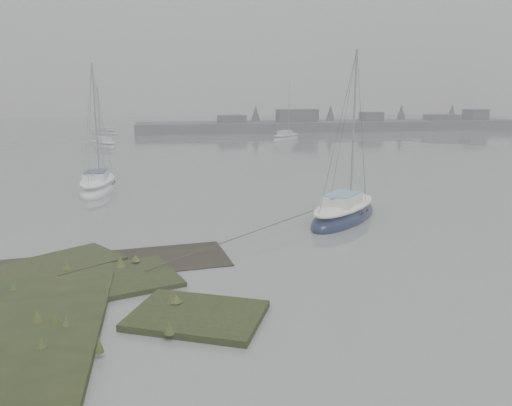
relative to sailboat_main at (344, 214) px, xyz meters
name	(u,v)px	position (x,y,z in m)	size (l,w,h in m)	color
ground	(166,163)	(-8.22, 21.06, -0.27)	(160.00, 160.00, 0.00)	slate
far_shoreline	(338,125)	(18.62, 52.95, 0.58)	(60.00, 8.00, 4.15)	#4C4F51
sailboat_main	(344,214)	(0.00, 0.00, 0.00)	(5.60, 5.82, 8.58)	#131B38
sailboat_white	(98,187)	(-12.50, 9.46, -0.01)	(2.30, 6.03, 8.35)	white
sailboat_far_a	(104,145)	(-14.80, 34.52, -0.04)	(3.98, 5.28, 7.22)	#A6AAAF
sailboat_far_b	(286,138)	(6.73, 38.58, -0.02)	(5.17, 5.44, 7.98)	#B8BEC2
sailboat_far_c	(104,132)	(-16.56, 52.26, -0.05)	(4.95, 4.36, 7.05)	#A1A7AA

